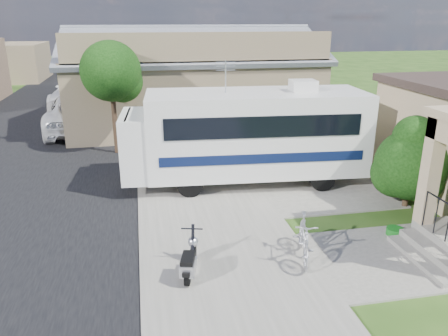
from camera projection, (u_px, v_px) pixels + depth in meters
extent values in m
plane|color=#204011|center=(264.00, 249.00, 10.71)|extent=(120.00, 120.00, 0.00)
cube|color=black|center=(29.00, 151.00, 18.61)|extent=(9.00, 80.00, 0.02)
cube|color=slate|center=(181.00, 142.00, 19.79)|extent=(4.00, 80.00, 0.06)
cube|color=slate|center=(269.00, 181.00, 15.15)|extent=(7.00, 6.00, 0.05)
cube|color=slate|center=(397.00, 257.00, 10.32)|extent=(4.00, 3.00, 0.05)
cube|color=black|center=(410.00, 142.00, 13.65)|extent=(0.04, 1.10, 1.20)
cube|color=slate|center=(433.00, 255.00, 10.12)|extent=(0.40, 2.16, 0.32)
cube|color=slate|center=(419.00, 260.00, 10.09)|extent=(0.35, 2.16, 0.16)
cube|color=#9B8062|center=(431.00, 171.00, 10.59)|extent=(0.35, 0.35, 2.70)
cube|color=#7B6C4D|center=(191.00, 89.00, 23.10)|extent=(12.00, 8.00, 3.60)
cube|color=#595C65|center=(196.00, 45.00, 20.48)|extent=(12.50, 4.40, 1.78)
cube|color=#595C65|center=(186.00, 41.00, 24.19)|extent=(12.50, 4.40, 1.78)
cube|color=#595C65|center=(190.00, 29.00, 22.10)|extent=(12.50, 0.50, 0.22)
cube|color=#7B6C4D|center=(201.00, 48.00, 18.72)|extent=(11.76, 0.20, 1.30)
cylinder|color=black|center=(114.00, 116.00, 17.85)|extent=(0.20, 0.20, 3.15)
sphere|color=black|center=(111.00, 71.00, 17.26)|extent=(2.40, 2.40, 2.40)
sphere|color=black|center=(122.00, 82.00, 17.66)|extent=(1.68, 1.68, 1.68)
cylinder|color=black|center=(121.00, 81.00, 27.10)|extent=(0.20, 0.20, 3.29)
sphere|color=black|center=(118.00, 50.00, 26.48)|extent=(2.40, 2.40, 2.40)
sphere|color=black|center=(126.00, 57.00, 26.89)|extent=(1.68, 1.68, 1.68)
cylinder|color=black|center=(124.00, 68.00, 35.49)|extent=(0.20, 0.20, 3.01)
sphere|color=black|center=(122.00, 46.00, 34.93)|extent=(2.40, 2.40, 2.40)
sphere|color=black|center=(128.00, 51.00, 35.33)|extent=(1.68, 1.68, 1.68)
cube|color=silver|center=(256.00, 132.00, 14.51)|extent=(7.29, 3.05, 2.65)
cube|color=silver|center=(135.00, 145.00, 14.15)|extent=(0.98, 2.47, 2.04)
cube|color=black|center=(128.00, 128.00, 13.95)|extent=(0.21, 2.16, 0.92)
cube|color=black|center=(264.00, 127.00, 13.15)|extent=(6.05, 0.46, 0.66)
cube|color=black|center=(249.00, 110.00, 15.57)|extent=(6.05, 0.46, 0.66)
cube|color=#0B1538|center=(263.00, 159.00, 13.48)|extent=(6.40, 0.48, 0.31)
cube|color=#0B1538|center=(249.00, 137.00, 15.89)|extent=(6.40, 0.48, 0.31)
cube|color=silver|center=(303.00, 85.00, 14.20)|extent=(0.86, 0.77, 0.36)
cylinder|color=#B0B0B8|center=(226.00, 77.00, 13.80)|extent=(0.04, 0.04, 1.02)
cylinder|color=black|center=(190.00, 184.00, 13.63)|extent=(0.83, 0.34, 0.81)
cylinder|color=black|center=(187.00, 162.00, 15.73)|extent=(0.83, 0.34, 0.81)
cylinder|color=black|center=(322.00, 178.00, 14.13)|extent=(0.83, 0.34, 0.81)
cylinder|color=black|center=(302.00, 157.00, 16.23)|extent=(0.83, 0.34, 0.81)
cylinder|color=black|center=(406.00, 194.00, 12.96)|extent=(0.17, 0.17, 0.83)
sphere|color=black|center=(411.00, 165.00, 12.65)|extent=(2.07, 2.07, 2.07)
sphere|color=black|center=(419.00, 147.00, 12.88)|extent=(1.65, 1.65, 1.65)
sphere|color=black|center=(396.00, 173.00, 12.89)|extent=(1.45, 1.45, 1.45)
sphere|color=black|center=(421.00, 181.00, 12.54)|extent=(1.24, 1.24, 1.24)
sphere|color=black|center=(415.00, 137.00, 12.38)|extent=(1.24, 1.24, 1.24)
cylinder|color=black|center=(188.00, 277.00, 9.13)|extent=(0.20, 0.40, 0.39)
cylinder|color=black|center=(193.00, 253.00, 10.04)|extent=(0.20, 0.40, 0.39)
cube|color=#B0B0B8|center=(190.00, 263.00, 9.53)|extent=(0.38, 0.54, 0.07)
cube|color=#B0B0B8|center=(188.00, 267.00, 9.15)|extent=(0.41, 0.55, 0.26)
cube|color=black|center=(188.00, 259.00, 9.14)|extent=(0.39, 0.58, 0.11)
cube|color=black|center=(186.00, 274.00, 8.95)|extent=(0.20, 0.21, 0.09)
cylinder|color=black|center=(193.00, 241.00, 9.87)|extent=(0.14, 0.31, 0.74)
sphere|color=#B0B0B8|center=(193.00, 242.00, 9.95)|extent=(0.25, 0.25, 0.25)
sphere|color=black|center=(193.00, 240.00, 10.02)|extent=(0.11, 0.11, 0.11)
cylinder|color=black|center=(192.00, 229.00, 9.69)|extent=(0.48, 0.15, 0.03)
cube|color=black|center=(193.00, 249.00, 10.01)|extent=(0.18, 0.27, 0.05)
imported|color=#B0B0B8|center=(304.00, 240.00, 10.06)|extent=(0.95, 1.82, 1.05)
imported|color=white|center=(77.00, 112.00, 21.78)|extent=(3.73, 6.81, 1.81)
imported|color=white|center=(80.00, 90.00, 28.11)|extent=(3.66, 6.79, 1.87)
cylinder|color=#14671A|center=(395.00, 233.00, 11.32)|extent=(0.44, 0.44, 0.20)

